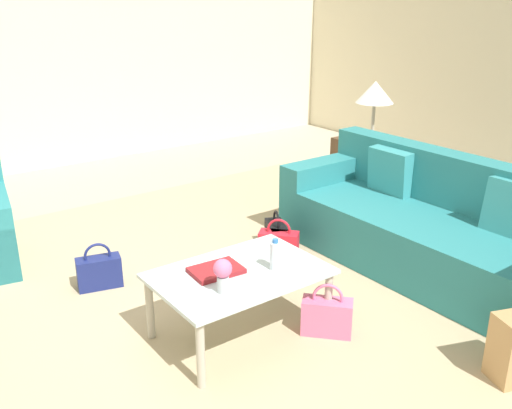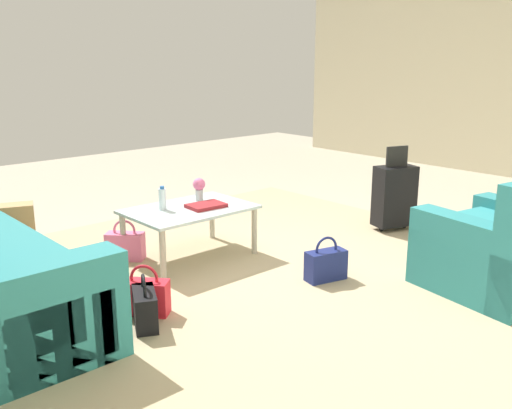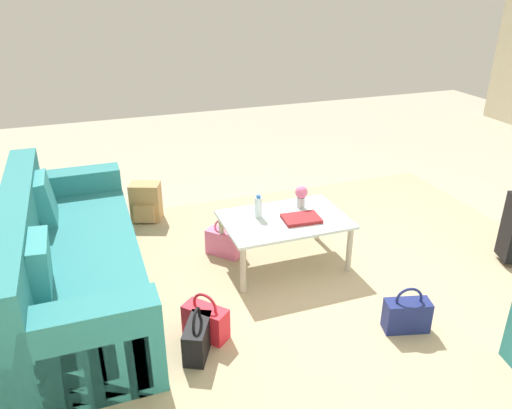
% 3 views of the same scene
% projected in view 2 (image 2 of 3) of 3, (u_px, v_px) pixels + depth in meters
% --- Properties ---
extents(ground_plane, '(12.00, 12.00, 0.00)m').
position_uv_depth(ground_plane, '(263.00, 261.00, 4.88)').
color(ground_plane, '#A89E89').
extents(area_rug, '(5.20, 4.40, 0.01)m').
position_uv_depth(area_rug, '(223.00, 286.00, 4.34)').
color(area_rug, tan).
rests_on(area_rug, ground).
extents(armchair, '(1.07, 1.06, 0.91)m').
position_uv_depth(armchair, '(507.00, 253.00, 4.18)').
color(armchair, teal).
rests_on(armchair, ground).
extents(coffee_table, '(1.05, 0.71, 0.45)m').
position_uv_depth(coffee_table, '(189.00, 214.00, 4.88)').
color(coffee_table, silver).
rests_on(coffee_table, ground).
extents(water_bottle, '(0.06, 0.06, 0.20)m').
position_uv_depth(water_bottle, '(162.00, 199.00, 4.78)').
color(water_bottle, silver).
rests_on(water_bottle, coffee_table).
extents(coffee_table_book, '(0.33, 0.24, 0.03)m').
position_uv_depth(coffee_table_book, '(206.00, 206.00, 4.88)').
color(coffee_table_book, maroon).
rests_on(coffee_table_book, coffee_table).
extents(flower_vase, '(0.11, 0.11, 0.21)m').
position_uv_depth(flower_vase, '(199.00, 187.00, 5.08)').
color(flower_vase, '#B2B7BC').
rests_on(flower_vase, coffee_table).
extents(suitcase_black, '(0.45, 0.34, 0.85)m').
position_uv_depth(suitcase_black, '(394.00, 195.00, 5.68)').
color(suitcase_black, black).
rests_on(suitcase_black, ground).
extents(handbag_red, '(0.32, 0.33, 0.36)m').
position_uv_depth(handbag_red, '(145.00, 296.00, 3.85)').
color(handbag_red, red).
rests_on(handbag_red, ground).
extents(handbag_pink, '(0.32, 0.33, 0.36)m').
position_uv_depth(handbag_pink, '(125.00, 245.00, 4.89)').
color(handbag_pink, pink).
rests_on(handbag_pink, ground).
extents(handbag_black, '(0.27, 0.35, 0.36)m').
position_uv_depth(handbag_black, '(145.00, 308.00, 3.68)').
color(handbag_black, black).
rests_on(handbag_black, ground).
extents(handbag_navy, '(0.34, 0.22, 0.36)m').
position_uv_depth(handbag_navy, '(326.00, 265.00, 4.44)').
color(handbag_navy, navy).
rests_on(handbag_navy, ground).
extents(backpack_tan, '(0.35, 0.32, 0.40)m').
position_uv_depth(backpack_tan, '(18.00, 227.00, 5.20)').
color(backpack_tan, tan).
rests_on(backpack_tan, ground).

